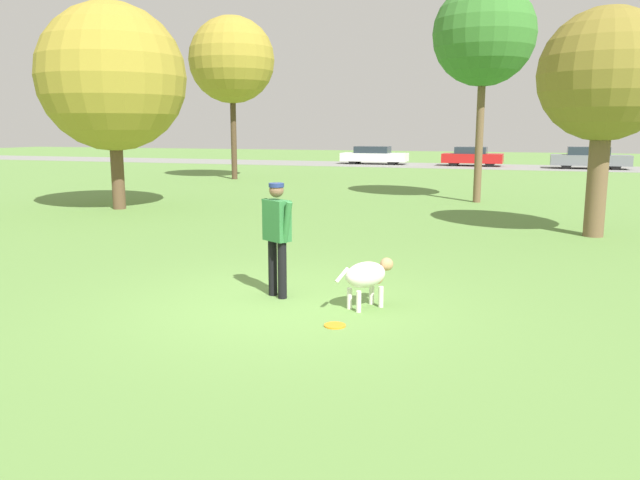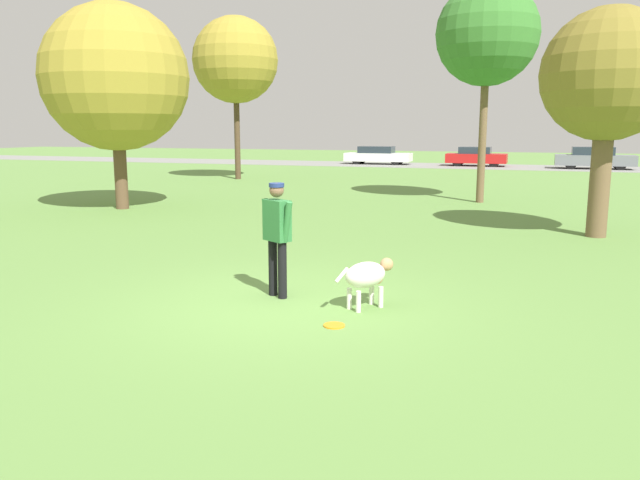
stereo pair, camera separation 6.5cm
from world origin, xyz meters
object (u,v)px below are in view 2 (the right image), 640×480
object	(u,v)px
parked_car_grey	(594,158)
frisbee	(334,325)
tree_near_right	(608,77)
dog	(367,276)
parked_car_red	(476,157)
parked_car_white	(378,155)
tree_near_left	(115,78)
person	(277,230)
tree_far_left	(235,60)
tree_mid_center	(487,35)

from	to	relation	value
parked_car_grey	frisbee	bearing A→B (deg)	-99.39
parked_car_grey	tree_near_right	bearing A→B (deg)	-94.35
dog	parked_car_red	distance (m)	33.99
dog	parked_car_white	size ratio (longest dim) A/B	0.20
parked_car_red	parked_car_grey	size ratio (longest dim) A/B	0.85
tree_near_left	frisbee	bearing A→B (deg)	-42.38
tree_near_right	dog	bearing A→B (deg)	-115.43
tree_near_right	parked_car_white	distance (m)	29.31
person	parked_car_red	bearing A→B (deg)	120.99
parked_car_white	parked_car_red	size ratio (longest dim) A/B	1.18
frisbee	tree_near_left	distance (m)	13.73
tree_near_right	parked_car_grey	bearing A→B (deg)	85.91
tree_near_left	parked_car_grey	distance (m)	29.69
tree_far_left	parked_car_white	bearing A→B (deg)	77.06
tree_mid_center	tree_far_left	size ratio (longest dim) A/B	0.92
tree_far_left	tree_mid_center	bearing A→B (deg)	-26.93
parked_car_red	parked_car_grey	bearing A→B (deg)	-5.50
parked_car_white	dog	bearing A→B (deg)	-77.44
tree_near_left	parked_car_white	size ratio (longest dim) A/B	1.35
person	frisbee	bearing A→B (deg)	-10.61
tree_near_left	person	bearing A→B (deg)	-42.57
parked_car_grey	parked_car_white	bearing A→B (deg)	176.69
parked_car_red	tree_far_left	bearing A→B (deg)	-123.93
tree_near_left	parked_car_grey	world-z (taller)	tree_near_left
frisbee	tree_far_left	world-z (taller)	tree_far_left
tree_near_right	tree_near_left	bearing A→B (deg)	177.14
frisbee	tree_near_left	size ratio (longest dim) A/B	0.04
tree_mid_center	parked_car_red	bearing A→B (deg)	95.70
dog	parked_car_grey	distance (m)	33.65
tree_far_left	parked_car_red	size ratio (longest dim) A/B	1.99
person	parked_car_grey	size ratio (longest dim) A/B	0.37
tree_mid_center	parked_car_white	bearing A→B (deg)	112.71
tree_near_left	parked_car_grey	bearing A→B (deg)	58.97
dog	tree_near_left	bearing A→B (deg)	86.05
dog	parked_car_red	xyz separation A→B (m)	(-1.72, 33.95, 0.17)
tree_near_left	parked_car_grey	size ratio (longest dim) A/B	1.34
dog	tree_far_left	world-z (taller)	tree_far_left
tree_near_left	parked_car_red	size ratio (longest dim) A/B	1.58
parked_car_white	tree_mid_center	bearing A→B (deg)	-68.49
tree_far_left	person	bearing A→B (deg)	-61.89
frisbee	tree_near_left	world-z (taller)	tree_near_left
parked_car_white	parked_car_red	world-z (taller)	parked_car_red
dog	tree_near_left	world-z (taller)	tree_near_left
tree_mid_center	parked_car_white	size ratio (longest dim) A/B	1.56
tree_far_left	parked_car_grey	distance (m)	22.47
dog	tree_mid_center	world-z (taller)	tree_mid_center
tree_mid_center	parked_car_grey	xyz separation A→B (m)	(4.97, 19.96, -4.72)
dog	parked_car_white	xyz separation A→B (m)	(-8.31, 33.95, 0.16)
tree_far_left	tree_near_left	world-z (taller)	tree_far_left
dog	parked_car_grey	size ratio (longest dim) A/B	0.20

